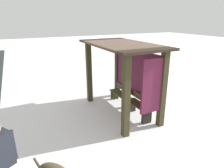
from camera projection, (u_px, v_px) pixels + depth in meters
The scene contains 5 objects.
ground_plane at pixel (120, 111), 7.23m from camera, with size 60.00×60.00×0.00m, color white.
bus_shelter at pixel (128, 66), 6.67m from camera, with size 3.38×1.80×2.49m.
bench_left_inside at pixel (121, 95), 7.84m from camera, with size 1.14×0.37×0.71m.
bench_center_inside at pixel (139, 108), 6.73m from camera, with size 1.14×0.39×0.76m.
person_walking at pixel (0, 159), 3.34m from camera, with size 0.47×0.57×1.70m.
Camera 1 is at (5.66, -3.23, 3.30)m, focal length 31.25 mm.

